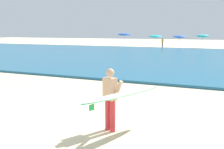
% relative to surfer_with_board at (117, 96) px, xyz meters
% --- Properties ---
extents(ground_plane, '(160.00, 160.00, 0.00)m').
position_rel_surfer_with_board_xyz_m(ground_plane, '(-3.03, 0.03, -1.03)').
color(ground_plane, beige).
extents(sea, '(120.00, 28.00, 0.14)m').
position_rel_surfer_with_board_xyz_m(sea, '(-3.03, 20.37, -0.96)').
color(sea, '#1E6084').
rests_on(sea, ground).
extents(surfer_with_board, '(1.39, 2.76, 1.73)m').
position_rel_surfer_with_board_xyz_m(surfer_with_board, '(0.00, 0.00, 0.00)').
color(surfer_with_board, red).
rests_on(surfer_with_board, ground).
extents(beach_umbrella_0, '(2.30, 2.30, 2.38)m').
position_rel_surfer_with_board_xyz_m(beach_umbrella_0, '(-12.93, 35.99, 1.09)').
color(beach_umbrella_0, beige).
rests_on(beach_umbrella_0, ground).
extents(beach_umbrella_1, '(2.21, 2.23, 2.09)m').
position_rel_surfer_with_board_xyz_m(beach_umbrella_1, '(-7.69, 37.32, 0.78)').
color(beach_umbrella_1, beige).
rests_on(beach_umbrella_1, ground).
extents(beach_umbrella_2, '(2.16, 2.16, 2.04)m').
position_rel_surfer_with_board_xyz_m(beach_umbrella_2, '(-3.46, 36.50, 0.77)').
color(beach_umbrella_2, beige).
rests_on(beach_umbrella_2, ground).
extents(beach_umbrella_3, '(1.88, 1.89, 2.20)m').
position_rel_surfer_with_board_xyz_m(beach_umbrella_3, '(0.13, 35.17, 0.96)').
color(beach_umbrella_3, beige).
rests_on(beach_umbrella_3, ground).
extents(beachgoer_near_row_mid, '(0.32, 0.20, 1.58)m').
position_rel_surfer_with_board_xyz_m(beachgoer_near_row_mid, '(-6.09, 35.65, -0.19)').
color(beachgoer_near_row_mid, '#383842').
rests_on(beachgoer_near_row_mid, ground).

